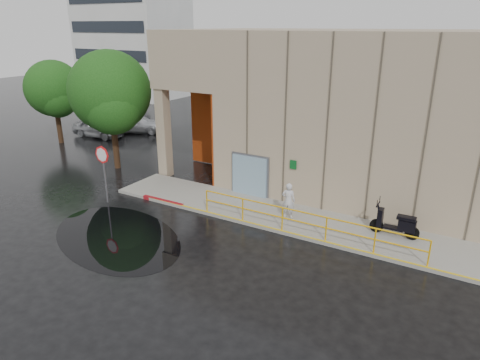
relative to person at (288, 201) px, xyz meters
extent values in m
plane|color=black|center=(-3.01, -4.37, -0.96)|extent=(120.00, 120.00, 0.00)
cube|color=gray|center=(0.99, 0.13, -0.89)|extent=(20.00, 3.00, 0.15)
cube|color=tan|center=(2.99, 6.63, 3.04)|extent=(16.00, 10.00, 8.00)
cube|color=tan|center=(-7.01, 6.63, 5.54)|extent=(4.00, 10.00, 3.00)
cube|color=tan|center=(-8.61, 2.03, 1.54)|extent=(0.60, 0.60, 5.00)
cube|color=#AA430F|center=(-7.01, 5.13, 1.54)|extent=(3.80, 0.15, 4.90)
cube|color=#AA430F|center=(-5.06, 3.38, 1.54)|extent=(0.10, 3.50, 4.90)
cube|color=#8DAEC0|center=(-2.81, 1.51, 0.19)|extent=(1.90, 0.10, 2.00)
cube|color=slate|center=(-2.81, 1.59, 0.19)|extent=(2.10, 0.06, 2.20)
cube|color=#0B531F|center=(-0.51, 1.57, 1.14)|extent=(0.32, 0.04, 0.42)
cylinder|color=yellow|center=(1.24, -1.22, 0.19)|extent=(9.50, 0.06, 0.06)
cylinder|color=yellow|center=(1.24, -1.22, -0.26)|extent=(9.50, 0.06, 0.06)
cube|color=silver|center=(-31.01, 23.63, 6.54)|extent=(12.00, 8.00, 15.00)
imported|color=silver|center=(0.00, 0.00, 0.00)|extent=(0.66, 0.51, 1.63)
cylinder|color=black|center=(3.74, 0.57, -0.54)|extent=(0.56, 0.12, 0.56)
cylinder|color=black|center=(5.13, 0.60, -0.54)|extent=(0.56, 0.12, 0.56)
cylinder|color=slate|center=(-8.53, -2.56, 0.29)|extent=(0.08, 0.08, 2.50)
cylinder|color=red|center=(-8.53, -2.59, 1.48)|extent=(0.87, 0.06, 0.87)
cylinder|color=white|center=(-8.53, -2.61, 1.48)|extent=(0.68, 0.02, 0.68)
cube|color=maroon|center=(-6.10, -1.27, -0.87)|extent=(2.40, 0.21, 0.18)
cube|color=black|center=(-5.46, -4.98, -0.96)|extent=(8.09, 6.45, 0.01)
imported|color=#A4A8AC|center=(-18.99, 6.41, -0.26)|extent=(4.27, 1.99, 1.41)
imported|color=silver|center=(-19.64, 8.21, -0.31)|extent=(4.06, 1.63, 1.31)
imported|color=silver|center=(-17.52, 9.00, -0.24)|extent=(5.35, 3.96, 1.44)
cylinder|color=black|center=(-12.09, 1.61, 0.65)|extent=(0.36, 0.36, 3.22)
sphere|color=#1E4B13|center=(-12.09, 1.61, 3.66)|extent=(4.69, 4.69, 4.69)
sphere|color=#1E4B13|center=(-11.50, 1.13, 2.96)|extent=(3.29, 3.29, 3.29)
cylinder|color=black|center=(-20.06, 3.79, 0.43)|extent=(0.36, 0.36, 2.78)
sphere|color=#1F4A1B|center=(-20.06, 3.79, 3.01)|extent=(3.97, 3.97, 3.97)
sphere|color=#1F4A1B|center=(-19.49, 3.59, 2.41)|extent=(2.78, 2.78, 2.78)
camera|label=1|loc=(6.92, -16.04, 7.28)|focal=32.00mm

